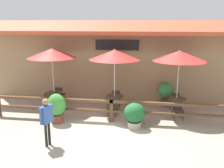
% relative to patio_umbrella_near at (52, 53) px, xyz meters
% --- Properties ---
extents(ground_plane, '(60.00, 60.00, 0.00)m').
position_rel_patio_umbrella_near_xyz_m(ground_plane, '(3.11, -2.62, -2.68)').
color(ground_plane, '#9E937F').
extents(building_facade, '(14.28, 1.49, 4.23)m').
position_rel_patio_umbrella_near_xyz_m(building_facade, '(3.11, 1.48, -0.52)').
color(building_facade, '#997A56').
rests_on(building_facade, ground).
extents(patio_railing, '(10.40, 0.14, 0.95)m').
position_rel_patio_umbrella_near_xyz_m(patio_railing, '(3.11, -1.57, -1.99)').
color(patio_railing, brown).
rests_on(patio_railing, ground).
extents(patio_umbrella_near, '(2.33, 2.33, 2.95)m').
position_rel_patio_umbrella_near_xyz_m(patio_umbrella_near, '(0.00, 0.00, 0.00)').
color(patio_umbrella_near, '#B7B2A8').
rests_on(patio_umbrella_near, ground).
extents(dining_table_near, '(0.83, 0.83, 0.75)m').
position_rel_patio_umbrella_near_xyz_m(dining_table_near, '(0.00, 0.00, -2.09)').
color(dining_table_near, '#4C3826').
rests_on(dining_table_near, ground).
extents(chair_near_streetside, '(0.50, 0.50, 0.85)m').
position_rel_patio_umbrella_near_xyz_m(chair_near_streetside, '(-0.07, -0.67, -2.21)').
color(chair_near_streetside, '#332D28').
rests_on(chair_near_streetside, ground).
extents(chair_near_wallside, '(0.43, 0.43, 0.85)m').
position_rel_patio_umbrella_near_xyz_m(chair_near_wallside, '(0.05, 0.67, -2.21)').
color(chair_near_wallside, '#332D28').
rests_on(chair_near_wallside, ground).
extents(patio_umbrella_middle, '(2.33, 2.33, 2.95)m').
position_rel_patio_umbrella_near_xyz_m(patio_umbrella_middle, '(3.05, -0.17, 0.00)').
color(patio_umbrella_middle, '#B7B2A8').
rests_on(patio_umbrella_middle, ground).
extents(dining_table_middle, '(0.83, 0.83, 0.75)m').
position_rel_patio_umbrella_near_xyz_m(dining_table_middle, '(3.05, -0.17, -2.09)').
color(dining_table_middle, '#4C3826').
rests_on(dining_table_middle, ground).
extents(chair_middle_streetside, '(0.43, 0.43, 0.85)m').
position_rel_patio_umbrella_near_xyz_m(chair_middle_streetside, '(3.05, -0.82, -2.21)').
color(chair_middle_streetside, '#332D28').
rests_on(chair_middle_streetside, ground).
extents(chair_middle_wallside, '(0.43, 0.43, 0.85)m').
position_rel_patio_umbrella_near_xyz_m(chair_middle_wallside, '(3.05, 0.48, -2.21)').
color(chair_middle_wallside, '#332D28').
rests_on(chair_middle_wallside, ground).
extents(patio_umbrella_far, '(2.33, 2.33, 2.95)m').
position_rel_patio_umbrella_near_xyz_m(patio_umbrella_far, '(5.92, -0.20, 0.00)').
color(patio_umbrella_far, '#B7B2A8').
rests_on(patio_umbrella_far, ground).
extents(dining_table_far, '(0.83, 0.83, 0.75)m').
position_rel_patio_umbrella_near_xyz_m(dining_table_far, '(5.92, -0.20, -2.09)').
color(dining_table_far, '#4C3826').
rests_on(dining_table_far, ground).
extents(chair_far_streetside, '(0.46, 0.46, 0.85)m').
position_rel_patio_umbrella_near_xyz_m(chair_far_streetside, '(5.92, -0.84, -2.21)').
color(chair_far_streetside, '#332D28').
rests_on(chair_far_streetside, ground).
extents(chair_far_wallside, '(0.46, 0.46, 0.85)m').
position_rel_patio_umbrella_near_xyz_m(chair_far_wallside, '(5.91, 0.43, -2.21)').
color(chair_far_wallside, '#332D28').
rests_on(chair_far_wallside, ground).
extents(potted_plant_broad_leaf, '(0.85, 0.76, 1.01)m').
position_rel_patio_umbrella_near_xyz_m(potted_plant_broad_leaf, '(4.10, -2.01, -2.15)').
color(potted_plant_broad_leaf, '#B7AD99').
rests_on(potted_plant_broad_leaf, ground).
extents(potted_plant_small_flowering, '(0.77, 0.69, 1.25)m').
position_rel_patio_umbrella_near_xyz_m(potted_plant_small_flowering, '(0.85, -1.95, -2.01)').
color(potted_plant_small_flowering, brown).
rests_on(potted_plant_small_flowering, ground).
extents(potted_plant_corner_fern, '(0.72, 0.64, 1.22)m').
position_rel_patio_umbrella_near_xyz_m(potted_plant_corner_fern, '(5.48, 0.93, -1.98)').
color(potted_plant_corner_fern, '#564C47').
rests_on(potted_plant_corner_fern, ground).
extents(pedestrian, '(0.33, 0.57, 1.68)m').
position_rel_patio_umbrella_near_xyz_m(pedestrian, '(1.26, -3.97, -1.61)').
color(pedestrian, black).
rests_on(pedestrian, ground).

